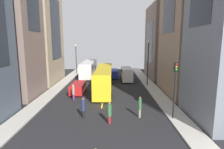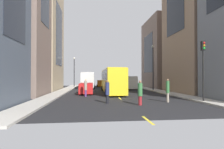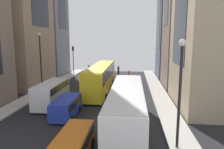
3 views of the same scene
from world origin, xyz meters
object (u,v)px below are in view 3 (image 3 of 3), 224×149
object	(u,v)px
car_orange_0	(73,144)
pedestrian_walking_far	(129,76)
pedestrian_crossing_near	(89,70)
streetcar_yellow	(101,76)
city_bus_white	(127,104)
pedestrian_crossing_mid	(118,71)
pedestrian_waiting_curb	(106,70)
traffic_light_near_corner	(73,55)
car_blue_2	(66,106)
delivery_van_white	(52,92)
car_red_1	(129,82)

from	to	relation	value
car_orange_0	pedestrian_walking_far	xyz separation A→B (m)	(-2.88, -23.06, 0.20)
pedestrian_crossing_near	pedestrian_walking_far	xyz separation A→B (m)	(-8.03, 5.82, -0.04)
streetcar_yellow	city_bus_white	bearing A→B (deg)	107.66
pedestrian_crossing_mid	car_orange_0	bearing A→B (deg)	-179.97
pedestrian_waiting_curb	streetcar_yellow	bearing A→B (deg)	52.66
car_orange_0	traffic_light_near_corner	distance (m)	30.79
city_bus_white	car_blue_2	distance (m)	6.15
pedestrian_crossing_near	pedestrian_crossing_mid	xyz separation A→B (m)	(-5.81, -0.14, -0.07)
city_bus_white	traffic_light_near_corner	bearing A→B (deg)	-65.10
streetcar_yellow	pedestrian_waiting_curb	distance (m)	13.25
car_blue_2	pedestrian_walking_far	xyz separation A→B (m)	(-5.51, -16.21, 0.13)
city_bus_white	pedestrian_crossing_near	world-z (taller)	city_bus_white
delivery_van_white	pedestrian_crossing_mid	bearing A→B (deg)	-107.20
pedestrian_crossing_mid	car_red_1	bearing A→B (deg)	-165.46
pedestrian_crossing_mid	city_bus_white	bearing A→B (deg)	-173.07
pedestrian_walking_far	pedestrian_waiting_curb	world-z (taller)	pedestrian_walking_far
car_orange_0	pedestrian_crossing_near	distance (m)	29.34
car_orange_0	pedestrian_crossing_mid	bearing A→B (deg)	-91.32
streetcar_yellow	pedestrian_waiting_curb	xyz separation A→B (m)	(1.09, -13.16, -1.01)
delivery_van_white	traffic_light_near_corner	bearing A→B (deg)	-80.72
streetcar_yellow	car_orange_0	xyz separation A→B (m)	(-0.94, 17.24, -1.17)
pedestrian_crossing_mid	pedestrian_walking_far	xyz separation A→B (m)	(-2.21, 5.97, 0.03)
pedestrian_crossing_near	pedestrian_waiting_curb	xyz separation A→B (m)	(-3.11, -1.52, -0.08)
delivery_van_white	pedestrian_crossing_near	world-z (taller)	delivery_van_white
delivery_van_white	car_orange_0	xyz separation A→B (m)	(-5.24, 9.93, -0.56)
delivery_van_white	pedestrian_crossing_near	bearing A→B (deg)	-90.30
pedestrian_walking_far	streetcar_yellow	bearing A→B (deg)	-141.55
city_bus_white	car_blue_2	bearing A→B (deg)	-20.67
pedestrian_crossing_near	pedestrian_waiting_curb	distance (m)	3.46
city_bus_white	car_red_1	bearing A→B (deg)	-89.52
car_orange_0	pedestrian_waiting_curb	bearing A→B (deg)	-86.17
car_red_1	pedestrian_crossing_mid	distance (m)	9.88
streetcar_yellow	car_blue_2	size ratio (longest dim) A/B	3.18
pedestrian_walking_far	city_bus_white	bearing A→B (deg)	-107.73
pedestrian_walking_far	traffic_light_near_corner	distance (m)	13.32
car_red_1	pedestrian_walking_far	bearing A→B (deg)	-89.31
city_bus_white	streetcar_yellow	world-z (taller)	streetcar_yellow
car_red_1	pedestrian_crossing_near	size ratio (longest dim) A/B	2.11
streetcar_yellow	pedestrian_crossing_mid	distance (m)	11.94
car_orange_0	pedestrian_walking_far	world-z (taller)	pedestrian_walking_far
car_blue_2	pedestrian_crossing_near	distance (m)	22.18
streetcar_yellow	pedestrian_crossing_near	distance (m)	12.41
pedestrian_waiting_curb	car_orange_0	bearing A→B (deg)	51.75
streetcar_yellow	car_orange_0	distance (m)	17.31
city_bus_white	pedestrian_waiting_curb	distance (m)	26.21
pedestrian_walking_far	traffic_light_near_corner	size ratio (longest dim) A/B	0.38
delivery_van_white	car_orange_0	bearing A→B (deg)	117.84
traffic_light_near_corner	pedestrian_waiting_curb	bearing A→B (deg)	-171.43
delivery_van_white	pedestrian_crossing_mid	xyz separation A→B (m)	(-5.91, -19.10, -0.39)
car_red_1	car_blue_2	bearing A→B (deg)	66.16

